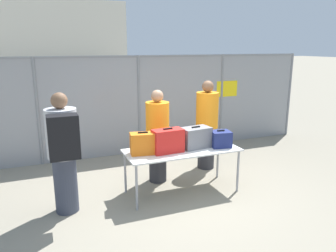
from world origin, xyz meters
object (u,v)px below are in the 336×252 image
Objects in this scene: suitcase_red at (168,141)px; security_worker_far at (207,124)px; suitcase_orange at (143,144)px; security_worker_near at (158,135)px; inspection_table at (182,153)px; utility_trailer at (181,116)px; suitcase_grey at (196,138)px; suitcase_navy at (221,139)px; traveler_hooded at (63,149)px.

security_worker_far reaches higher than suitcase_red.
security_worker_near reaches higher than suitcase_orange.
inspection_table is 4.39× the size of suitcase_orange.
suitcase_orange reaches higher than utility_trailer.
suitcase_red is at bearing -172.98° from suitcase_grey.
suitcase_red reaches higher than inspection_table.
inspection_table is 1.32m from security_worker_far.
suitcase_grey is at bearing 122.93° from security_worker_near.
suitcase_orange is at bearing 179.48° from suitcase_grey.
security_worker_near is at bearing 109.42° from inspection_table.
suitcase_navy is 4.29m from utility_trailer.
security_worker_far is (1.63, 0.86, -0.01)m from suitcase_orange.
suitcase_grey is (0.54, 0.07, -0.02)m from suitcase_red.
suitcase_grey is 0.77m from security_worker_near.
security_worker_near is 0.50× the size of utility_trailer.
suitcase_grey is at bearing 164.55° from suitcase_navy.
suitcase_grey is 0.44m from suitcase_navy.
suitcase_red is at bearing 78.42° from security_worker_near.
suitcase_grey is at bearing 56.95° from security_worker_far.
security_worker_far reaches higher than suitcase_orange.
suitcase_orange is 1.85m from security_worker_far.
suitcase_grey is (0.27, 0.02, 0.23)m from inspection_table.
suitcase_red is at bearing -19.25° from traveler_hooded.
traveler_hooded reaches higher than suitcase_navy.
traveler_hooded is (-2.18, -0.04, 0.06)m from suitcase_grey.
security_worker_near is (-0.91, 0.71, -0.02)m from suitcase_navy.
suitcase_grey is 0.30× the size of security_worker_far.
suitcase_red is 0.30× the size of security_worker_near.
suitcase_orange is at bearing -121.83° from utility_trailer.
suitcase_grey reaches higher than suitcase_navy.
suitcase_red is 0.97m from suitcase_navy.
inspection_table is at bearing -2.53° from suitcase_orange.
security_worker_near is at bearing 141.95° from suitcase_navy.
security_worker_far is at bearing 75.01° from suitcase_navy.
suitcase_orange is 1.18× the size of suitcase_navy.
traveler_hooded reaches higher than suitcase_red.
inspection_table is at bearing -17.78° from traveler_hooded.
security_worker_far is at bearing -105.05° from utility_trailer.
suitcase_red is (0.40, -0.08, 0.02)m from suitcase_orange.
suitcase_red reaches higher than suitcase_orange.
traveler_hooded is (-1.64, 0.02, 0.04)m from suitcase_red.
suitcase_grey reaches higher than suitcase_orange.
suitcase_red is 0.55m from suitcase_grey.
utility_trailer is (1.79, 4.02, -0.30)m from inspection_table.
suitcase_orange reaches higher than inspection_table.
suitcase_orange is 0.85× the size of suitcase_red.
suitcase_grey is (0.95, -0.01, 0.00)m from suitcase_orange.
security_worker_far is at bearing -172.94° from security_worker_near.
suitcase_navy reaches higher than inspection_table.
suitcase_orange is 0.24× the size of traveler_hooded.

